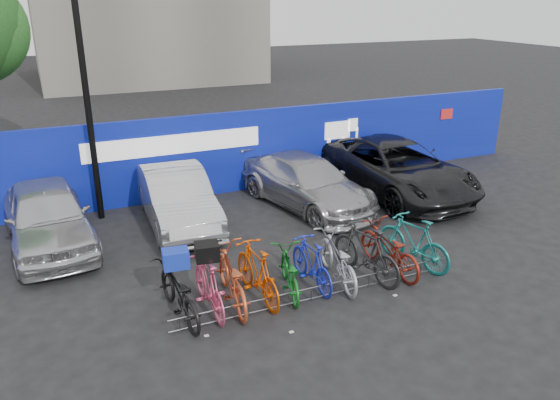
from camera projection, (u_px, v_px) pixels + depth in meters
ground at (298, 286)px, 11.10m from camera, size 100.00×100.00×0.00m
hoarding at (209, 155)px, 15.80m from camera, size 22.00×0.18×2.40m
lamppost at (86, 94)px, 13.34m from camera, size 0.25×0.50×6.11m
bike_rack at (312, 293)px, 10.53m from camera, size 5.60×0.03×0.30m
car_0 at (47, 216)px, 12.66m from camera, size 2.12×4.55×1.51m
car_1 at (177, 198)px, 13.90m from camera, size 1.68×4.39×1.43m
car_2 at (307, 182)px, 15.12m from camera, size 2.82×4.97×1.36m
car_3 at (395, 168)px, 16.06m from camera, size 2.81×5.72×1.56m
bike_0 at (178, 292)px, 9.89m from camera, size 0.88×2.02×1.03m
bike_1 at (209, 285)px, 10.08m from camera, size 0.52×1.79×1.07m
bike_2 at (231, 278)px, 10.32m from camera, size 0.91×2.13×1.09m
bike_3 at (257, 273)px, 10.47m from camera, size 0.65×1.91×1.13m
bike_4 at (289, 272)px, 10.73m from camera, size 0.99×1.79×0.89m
bike_5 at (312, 263)px, 10.96m from camera, size 0.51×1.70×1.02m
bike_6 at (337, 259)px, 11.12m from camera, size 0.94×2.03×1.03m
bike_7 at (366, 252)px, 11.27m from camera, size 0.93×2.03×1.18m
bike_8 at (389, 249)px, 11.55m from camera, size 0.81×2.01×1.04m
bike_9 at (414, 241)px, 11.77m from camera, size 1.01×1.98×1.15m
cargo_crate at (176, 259)px, 9.64m from camera, size 0.49×0.40×0.33m
cargo_topcase at (207, 252)px, 9.83m from camera, size 0.48×0.44×0.31m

